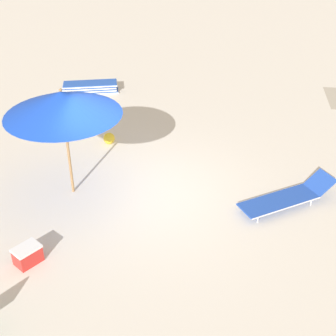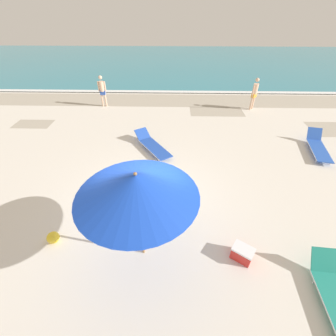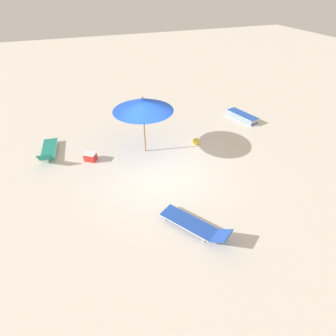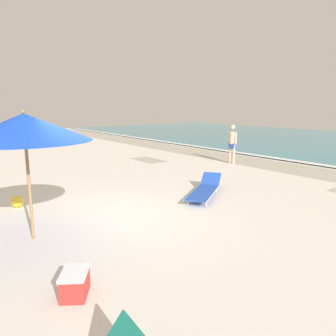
% 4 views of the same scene
% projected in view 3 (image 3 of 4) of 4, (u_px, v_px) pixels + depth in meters
% --- Properties ---
extents(ground_plane, '(60.00, 60.00, 0.16)m').
position_uv_depth(ground_plane, '(158.00, 170.00, 10.86)').
color(ground_plane, silver).
extents(beach_umbrella, '(2.51, 2.51, 2.56)m').
position_uv_depth(beach_umbrella, '(143.00, 105.00, 10.58)').
color(beach_umbrella, '#9E7547').
rests_on(beach_umbrella, ground_plane).
extents(lounger_stack, '(1.10, 2.00, 0.32)m').
position_uv_depth(lounger_stack, '(242.00, 116.00, 14.42)').
color(lounger_stack, blue).
rests_on(lounger_stack, ground_plane).
extents(sun_lounger_beside_umbrella, '(0.79, 2.19, 0.61)m').
position_uv_depth(sun_lounger_beside_umbrella, '(48.00, 150.00, 11.54)').
color(sun_lounger_beside_umbrella, '#1E8475').
rests_on(sun_lounger_beside_umbrella, ground_plane).
extents(sun_lounger_near_water_left, '(1.78, 2.24, 0.50)m').
position_uv_depth(sun_lounger_near_water_left, '(194.00, 224.00, 8.14)').
color(sun_lounger_near_water_left, blue).
rests_on(sun_lounger_near_water_left, ground_plane).
extents(beach_ball, '(0.32, 0.32, 0.32)m').
position_uv_depth(beach_ball, '(196.00, 141.00, 12.28)').
color(beach_ball, yellow).
rests_on(beach_ball, ground_plane).
extents(cooler_box, '(0.61, 0.57, 0.37)m').
position_uv_depth(cooler_box, '(90.00, 157.00, 11.21)').
color(cooler_box, red).
rests_on(cooler_box, ground_plane).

